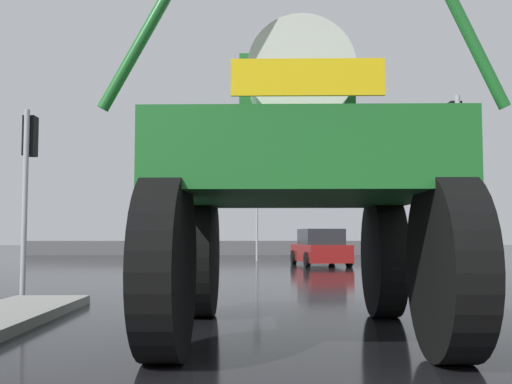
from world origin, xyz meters
name	(u,v)px	position (x,y,z in m)	size (l,w,h in m)	color
ground_plane	(249,275)	(0.00, 18.00, 0.00)	(120.00, 120.00, 0.00)	black
oversize_sprayer	(297,181)	(0.52, 6.42, 1.96)	(4.11, 5.43, 4.60)	black
sedan_ahead	(320,248)	(3.03, 24.06, 0.71)	(2.24, 4.27, 1.52)	maroon
traffic_signal_near_left	(29,161)	(-4.65, 11.35, 2.81)	(0.24, 0.54, 3.85)	#A8AAAF
traffic_signal_near_right	(456,150)	(4.33, 11.34, 3.06)	(0.24, 0.54, 4.19)	#A8AAAF
traffic_signal_far_left	(257,200)	(0.51, 29.22, 3.04)	(0.24, 0.55, 4.17)	#A8AAAF
roadside_barrier	(246,248)	(0.00, 37.84, 0.45)	(27.75, 0.24, 0.90)	#59595B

